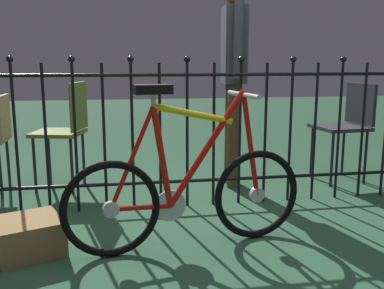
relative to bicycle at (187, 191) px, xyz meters
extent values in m
plane|color=#285036|center=(0.14, 0.07, -0.33)|extent=(20.00, 20.00, 0.00)
cylinder|color=black|center=(-1.07, 0.72, 0.19)|extent=(0.02, 0.02, 1.05)
sphere|color=black|center=(-1.07, 0.72, 0.74)|extent=(0.05, 0.05, 0.05)
cylinder|color=black|center=(-0.87, 0.72, 0.19)|extent=(0.02, 0.02, 1.05)
cylinder|color=black|center=(-0.67, 0.72, 0.19)|extent=(0.02, 0.02, 1.05)
sphere|color=black|center=(-0.67, 0.72, 0.74)|extent=(0.05, 0.05, 0.05)
cylinder|color=black|center=(-0.48, 0.72, 0.19)|extent=(0.02, 0.02, 1.05)
cylinder|color=black|center=(-0.28, 0.72, 0.19)|extent=(0.02, 0.02, 1.05)
sphere|color=black|center=(-0.28, 0.72, 0.74)|extent=(0.05, 0.05, 0.05)
cylinder|color=black|center=(-0.08, 0.72, 0.19)|extent=(0.02, 0.02, 1.05)
cylinder|color=black|center=(0.11, 0.72, 0.19)|extent=(0.02, 0.02, 1.05)
sphere|color=black|center=(0.11, 0.72, 0.74)|extent=(0.05, 0.05, 0.05)
cylinder|color=black|center=(0.31, 0.72, 0.19)|extent=(0.02, 0.02, 1.05)
cylinder|color=black|center=(0.51, 0.72, 0.19)|extent=(0.02, 0.02, 1.05)
sphere|color=black|center=(0.51, 0.72, 0.74)|extent=(0.05, 0.05, 0.05)
cylinder|color=black|center=(0.70, 0.72, 0.19)|extent=(0.02, 0.02, 1.05)
cylinder|color=black|center=(0.90, 0.72, 0.19)|extent=(0.02, 0.02, 1.05)
sphere|color=black|center=(0.90, 0.72, 0.74)|extent=(0.05, 0.05, 0.05)
cylinder|color=black|center=(1.09, 0.72, 0.19)|extent=(0.02, 0.02, 1.05)
cylinder|color=black|center=(1.29, 0.72, 0.19)|extent=(0.02, 0.02, 1.05)
sphere|color=black|center=(1.29, 0.72, 0.74)|extent=(0.05, 0.05, 0.05)
cylinder|color=black|center=(1.49, 0.72, 0.19)|extent=(0.02, 0.02, 1.05)
cylinder|color=black|center=(0.14, 0.72, -0.14)|extent=(4.77, 0.03, 0.03)
cylinder|color=black|center=(0.14, 0.72, 0.63)|extent=(4.77, 0.03, 0.03)
torus|color=black|center=(-0.43, -0.06, -0.06)|extent=(0.54, 0.12, 0.54)
cylinder|color=silver|center=(-0.43, -0.06, -0.06)|extent=(0.09, 0.04, 0.09)
torus|color=black|center=(0.43, 0.06, -0.06)|extent=(0.54, 0.12, 0.54)
cylinder|color=silver|center=(0.43, 0.06, -0.06)|extent=(0.09, 0.04, 0.09)
cylinder|color=red|center=(0.11, 0.02, 0.24)|extent=(0.46, 0.10, 0.65)
cylinder|color=yellow|center=(0.04, 0.01, 0.44)|extent=(0.46, 0.10, 0.14)
cylinder|color=red|center=(-0.14, -0.02, 0.21)|extent=(0.13, 0.05, 0.57)
cylinder|color=red|center=(-0.26, -0.04, -0.07)|extent=(0.33, 0.08, 0.04)
cylinder|color=red|center=(-0.31, -0.04, 0.21)|extent=(0.27, 0.06, 0.56)
cylinder|color=red|center=(0.38, 0.06, 0.25)|extent=(0.14, 0.05, 0.63)
cylinder|color=silver|center=(0.33, 0.05, 0.55)|extent=(0.03, 0.03, 0.02)
cylinder|color=silver|center=(0.33, 0.05, 0.54)|extent=(0.08, 0.40, 0.03)
cylinder|color=silver|center=(-0.19, -0.03, 0.52)|extent=(0.03, 0.03, 0.07)
cube|color=black|center=(-0.19, -0.03, 0.58)|extent=(0.21, 0.12, 0.05)
cylinder|color=silver|center=(-0.10, -0.01, -0.08)|extent=(0.18, 0.04, 0.18)
cylinder|color=black|center=(-1.29, 1.12, -0.12)|extent=(0.02, 0.02, 0.43)
cylinder|color=black|center=(-1.30, 1.41, -0.12)|extent=(0.02, 0.02, 0.43)
cube|color=tan|center=(-1.27, 1.27, 0.30)|extent=(0.04, 0.34, 0.33)
cylinder|color=black|center=(1.40, 1.00, -0.10)|extent=(0.02, 0.02, 0.47)
cylinder|color=black|center=(1.37, 1.33, -0.10)|extent=(0.02, 0.02, 0.47)
cylinder|color=black|center=(1.73, 1.04, -0.10)|extent=(0.02, 0.02, 0.47)
cylinder|color=black|center=(1.69, 1.36, -0.10)|extent=(0.02, 0.02, 0.47)
cube|color=#2D2D33|center=(1.55, 1.18, 0.15)|extent=(0.45, 0.45, 0.03)
cube|color=#2D2D33|center=(1.74, 1.20, 0.35)|extent=(0.07, 0.39, 0.36)
cylinder|color=black|center=(-1.05, 1.22, -0.10)|extent=(0.02, 0.02, 0.46)
cylinder|color=black|center=(-0.98, 1.52, -0.10)|extent=(0.02, 0.02, 0.46)
cylinder|color=black|center=(-0.76, 1.15, -0.10)|extent=(0.02, 0.02, 0.46)
cylinder|color=black|center=(-0.69, 1.45, -0.10)|extent=(0.02, 0.02, 0.46)
cube|color=olive|center=(-0.87, 1.34, 0.14)|extent=(0.46, 0.46, 0.03)
cube|color=olive|center=(-0.69, 1.30, 0.37)|extent=(0.11, 0.36, 0.39)
cylinder|color=#4C3823|center=(0.57, 1.13, 0.11)|extent=(0.11, 0.11, 0.88)
cylinder|color=#4C3823|center=(0.59, 1.29, 0.11)|extent=(0.11, 0.11, 0.88)
cube|color=#3F3F47|center=(0.58, 1.21, 0.85)|extent=(0.21, 0.32, 0.62)
cylinder|color=#3F3F47|center=(0.56, 1.01, 0.88)|extent=(0.08, 0.08, 0.59)
cylinder|color=#3F3F47|center=(0.60, 1.41, 0.88)|extent=(0.08, 0.08, 0.59)
cube|color=olive|center=(-0.89, 0.06, -0.23)|extent=(0.45, 0.45, 0.20)
camera|label=1|loc=(-0.37, -2.34, 0.72)|focal=40.71mm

